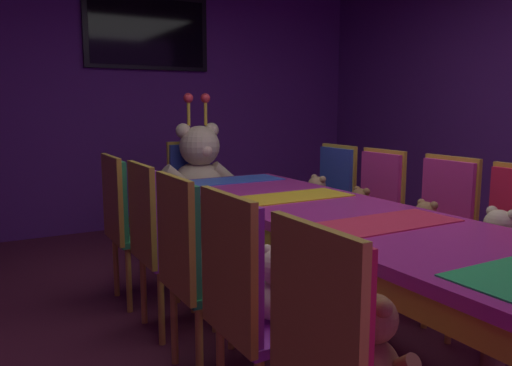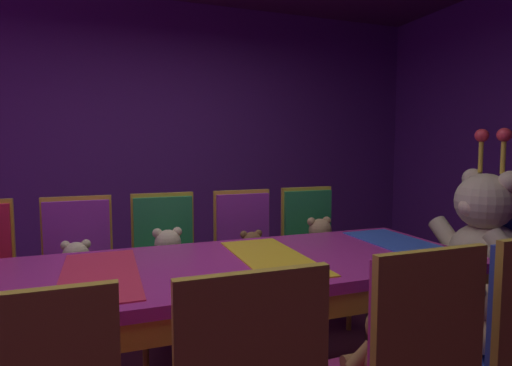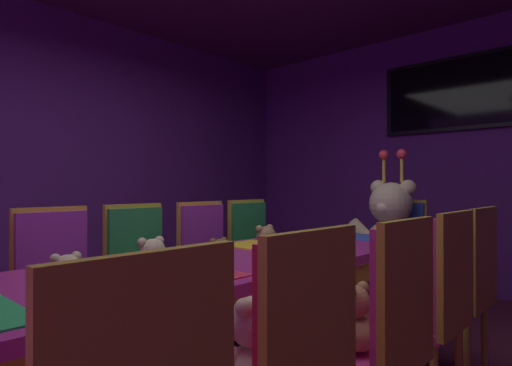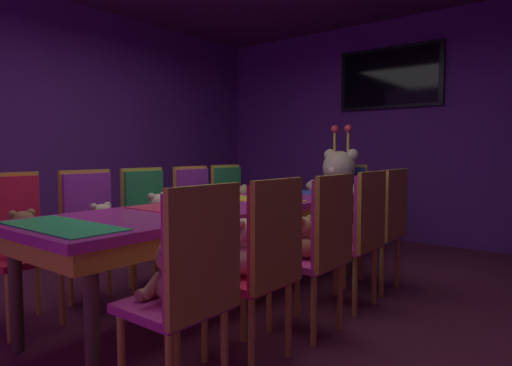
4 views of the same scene
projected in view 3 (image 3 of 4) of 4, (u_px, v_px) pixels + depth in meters
The scene contains 22 objects.
wall_back at pixel (450, 158), 4.52m from camera, with size 5.20×0.12×2.80m, color #59267F.
wall_left at pixel (36, 153), 3.94m from camera, with size 0.12×6.40×2.80m, color #59267F.
banquet_table at pixel (231, 274), 2.17m from camera, with size 0.90×2.83×0.75m.
chair_left_1 at pixel (56, 279), 2.33m from camera, with size 0.42×0.41×0.98m.
teddy_left_1 at pixel (67, 285), 2.23m from camera, with size 0.24×0.31×0.29m.
chair_left_2 at pixel (140, 265), 2.72m from camera, with size 0.42×0.41×0.98m.
teddy_left_2 at pixel (153, 268), 2.62m from camera, with size 0.27×0.35×0.33m.
chair_left_3 at pixel (207, 255), 3.11m from camera, with size 0.42×0.41×0.98m.
teddy_left_3 at pixel (220, 260), 3.02m from camera, with size 0.23×0.29×0.28m.
chair_left_4 at pixel (253, 247), 3.52m from camera, with size 0.42×0.41×0.98m.
teddy_left_4 at pixel (267, 249), 3.42m from camera, with size 0.27×0.35×0.33m.
chair_right_1 at pixel (290, 365), 1.21m from camera, with size 0.42×0.41×0.98m.
teddy_right_1 at pixel (253, 352), 1.31m from camera, with size 0.26×0.33×0.31m.
chair_right_2 at pixel (387, 324), 1.57m from camera, with size 0.42×0.41×0.98m.
teddy_right_2 at pixel (352, 322), 1.67m from camera, with size 0.22×0.28×0.27m.
chair_right_3 at pixel (439, 294), 2.01m from camera, with size 0.42×0.41×0.98m.
teddy_right_3 at pixel (409, 294), 2.10m from camera, with size 0.22×0.28×0.27m.
chair_right_4 at pixel (469, 277), 2.38m from camera, with size 0.42×0.41×0.98m.
teddy_right_4 at pixel (442, 275), 2.48m from camera, with size 0.24×0.31×0.29m.
throne_chair at pixel (399, 246), 3.60m from camera, with size 0.41×0.42×0.98m.
king_teddy_bear at pixel (390, 228), 3.48m from camera, with size 0.73×0.57×0.94m.
wall_tv at pixel (447, 95), 4.45m from camera, with size 1.31×0.06×0.76m.
Camera 3 is at (1.57, -1.51, 1.11)m, focal length 30.05 mm.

